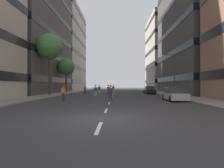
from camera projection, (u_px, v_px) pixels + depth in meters
The scene contains 20 objects.
ground_plane at pixel (113, 94), 33.35m from camera, with size 143.56×143.56×0.00m, color #333335.
sidewalk_left at pixel (64, 93), 36.62m from camera, with size 3.58×65.80×0.14m, color gray.
sidewalk_right at pixel (163, 93), 36.06m from camera, with size 3.58×65.80×0.14m, color gray.
lane_markings at pixel (113, 94), 34.93m from camera, with size 0.16×57.20×0.01m.
building_left_mid at pixel (24, 5), 38.26m from camera, with size 14.54×23.25×37.62m.
building_left_far at pixel (60, 49), 62.23m from camera, with size 14.54×22.56×28.19m.
building_right_mid at pixel (205, 8), 37.20m from camera, with size 14.54×22.83×35.75m.
building_right_far at pixel (170, 54), 61.17m from camera, with size 14.54×17.90×24.85m.
parked_car_near at pixel (174, 95), 20.00m from camera, with size 1.82×4.40×1.52m.
parked_car_mid at pixel (149, 90), 35.25m from camera, with size 1.82×4.40×1.52m.
street_tree_near at pixel (66, 67), 38.45m from camera, with size 3.63×3.63×7.39m.
street_tree_mid at pixel (50, 47), 28.93m from camera, with size 4.16×4.16×10.01m.
streetlamp_right at pixel (172, 70), 28.02m from camera, with size 2.13×0.30×6.50m.
skater_0 at pixel (85, 89), 35.36m from camera, with size 0.55×0.91×1.78m.
skater_1 at pixel (108, 90), 29.16m from camera, with size 0.57×0.92×1.78m.
skater_2 at pixel (113, 88), 41.70m from camera, with size 0.55×0.91×1.78m.
skater_3 at pixel (95, 91), 25.14m from camera, with size 0.57×0.92×1.78m.
skater_4 at pixel (99, 89), 33.98m from camera, with size 0.56×0.92×1.78m.
skater_5 at pixel (110, 92), 20.42m from camera, with size 0.54×0.91×1.78m.
skater_6 at pixel (63, 92), 19.48m from camera, with size 0.55×0.92×1.78m.
Camera 1 is at (0.75, -9.43, 1.80)m, focal length 28.56 mm.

